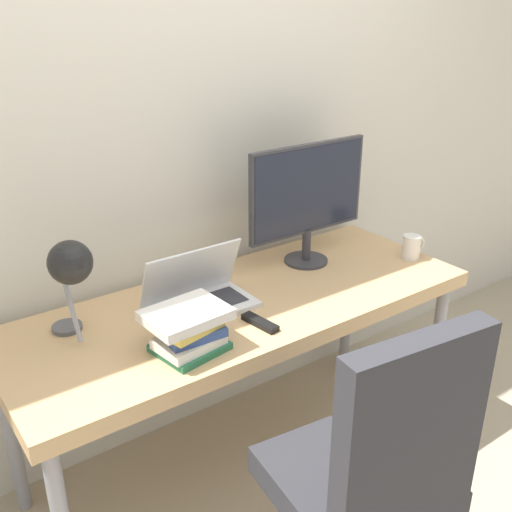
# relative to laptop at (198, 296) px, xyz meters

# --- Properties ---
(ground_plane) EXTENTS (12.00, 12.00, 0.00)m
(ground_plane) POSITION_rel_laptop_xyz_m (0.16, -0.38, -0.79)
(ground_plane) COLOR tan
(wall_back) EXTENTS (8.00, 0.05, 2.60)m
(wall_back) POSITION_rel_laptop_xyz_m (0.16, 0.35, 0.51)
(wall_back) COLOR beige
(wall_back) RESTS_ON ground_plane
(desk) EXTENTS (1.76, 0.67, 0.74)m
(desk) POSITION_rel_laptop_xyz_m (0.16, -0.05, -0.11)
(desk) COLOR tan
(desk) RESTS_ON ground_plane
(laptop) EXTENTS (0.38, 0.22, 0.22)m
(laptop) POSITION_rel_laptop_xyz_m (0.00, 0.00, 0.00)
(laptop) COLOR silver
(laptop) RESTS_ON desk
(monitor) EXTENTS (0.57, 0.18, 0.50)m
(monitor) POSITION_rel_laptop_xyz_m (0.57, 0.09, 0.24)
(monitor) COLOR #333338
(monitor) RESTS_ON desk
(desk_lamp) EXTENTS (0.14, 0.25, 0.36)m
(desk_lamp) POSITION_rel_laptop_xyz_m (-0.44, 0.00, 0.23)
(desk_lamp) COLOR #4C4C51
(desk_lamp) RESTS_ON desk
(office_chair) EXTENTS (0.63, 0.63, 1.07)m
(office_chair) POSITION_rel_laptop_xyz_m (0.04, -0.84, -0.19)
(office_chair) COLOR black
(office_chair) RESTS_ON ground_plane
(book_stack) EXTENTS (0.26, 0.22, 0.14)m
(book_stack) POSITION_rel_laptop_xyz_m (-0.17, -0.23, 0.03)
(book_stack) COLOR #286B47
(book_stack) RESTS_ON desk
(tv_remote) EXTENTS (0.06, 0.15, 0.02)m
(tv_remote) POSITION_rel_laptop_xyz_m (0.10, -0.23, -0.04)
(tv_remote) COLOR black
(tv_remote) RESTS_ON desk
(mug) EXTENTS (0.12, 0.08, 0.10)m
(mug) POSITION_rel_laptop_xyz_m (0.96, -0.15, 0.01)
(mug) COLOR silver
(mug) RESTS_ON desk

